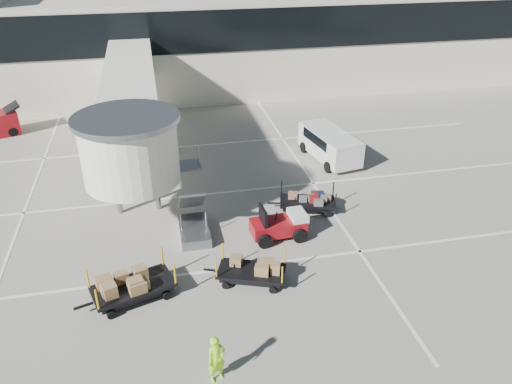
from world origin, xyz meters
TOP-DOWN VIEW (x-y plane):
  - ground at (0.00, 0.00)m, footprint 140.00×140.00m
  - lane_markings at (-0.67, 9.33)m, footprint 40.00×30.00m
  - terminal at (-0.35, 29.94)m, footprint 64.00×12.11m
  - jet_bridge at (-3.97, 12.26)m, footprint 5.70×20.40m
  - baggage_tug at (2.64, 4.02)m, footprint 2.74×1.83m
  - suitcase_cart at (4.64, 6.15)m, footprint 3.64×2.14m
  - box_cart_near at (0.55, 0.92)m, footprint 3.55×2.33m
  - box_cart_far at (-4.16, 0.93)m, footprint 4.07×2.51m
  - ground_worker at (-1.55, -3.87)m, footprint 0.78×0.65m
  - minivan at (7.97, 12.15)m, footprint 2.85×5.19m

SIDE VIEW (x-z plane):
  - ground at x=0.00m, z-range 0.00..0.00m
  - lane_markings at x=-0.67m, z-range 0.00..0.02m
  - suitcase_cart at x=4.64m, z-range -0.20..1.20m
  - box_cart_near at x=0.55m, z-range -0.17..1.21m
  - box_cart_far at x=-4.16m, z-range -0.16..1.40m
  - baggage_tug at x=2.64m, z-range -0.24..1.51m
  - ground_worker at x=-1.55m, z-range 0.00..1.82m
  - minivan at x=7.97m, z-range 0.19..2.05m
  - terminal at x=-0.35m, z-range -3.49..11.71m
  - jet_bridge at x=-3.97m, z-range 1.27..7.30m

